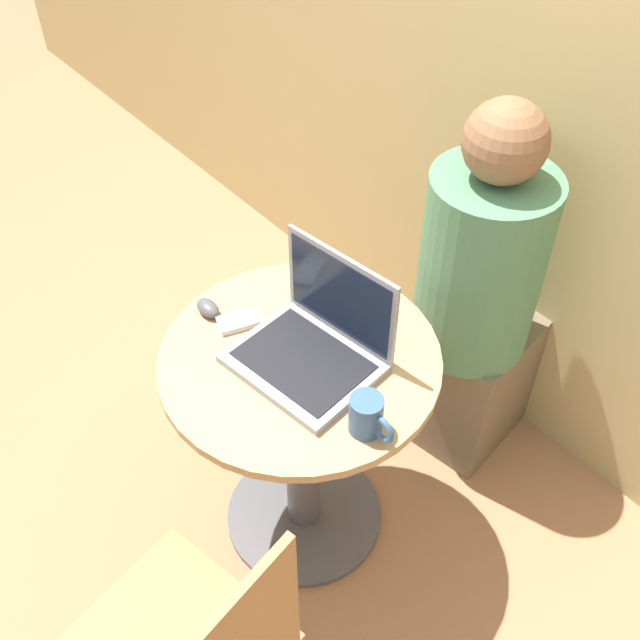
{
  "coord_description": "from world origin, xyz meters",
  "views": [
    {
      "loc": [
        0.96,
        -0.74,
        2.03
      ],
      "look_at": [
        0.02,
        0.05,
        0.82
      ],
      "focal_mm": 42.0,
      "sensor_mm": 36.0,
      "label": 1
    }
  ],
  "objects": [
    {
      "name": "back_wall",
      "position": [
        0.0,
        0.84,
        1.3
      ],
      "size": [
        7.0,
        0.05,
        2.6
      ],
      "color": "tan",
      "rests_on": "ground_plane"
    },
    {
      "name": "laptop",
      "position": [
        0.03,
        0.03,
        0.77
      ],
      "size": [
        0.36,
        0.3,
        0.26
      ],
      "color": "gray",
      "rests_on": "round_table"
    },
    {
      "name": "computer_mouse",
      "position": [
        -0.26,
        -0.08,
        0.74
      ],
      "size": [
        0.08,
        0.05,
        0.04
      ],
      "color": "#4C4C51",
      "rests_on": "round_table"
    },
    {
      "name": "round_table",
      "position": [
        0.0,
        0.0,
        0.47
      ],
      "size": [
        0.68,
        0.68,
        0.72
      ],
      "color": "#4C4C51",
      "rests_on": "ground_plane"
    },
    {
      "name": "person_seated",
      "position": [
        0.05,
        0.63,
        0.51
      ],
      "size": [
        0.38,
        0.54,
        1.21
      ],
      "color": "brown",
      "rests_on": "ground_plane"
    },
    {
      "name": "coffee_cup",
      "position": [
        0.26,
        -0.03,
        0.77
      ],
      "size": [
        0.12,
        0.07,
        0.1
      ],
      "color": "#335684",
      "rests_on": "round_table"
    },
    {
      "name": "cell_phone",
      "position": [
        -0.18,
        -0.05,
        0.73
      ],
      "size": [
        0.09,
        0.12,
        0.02
      ],
      "color": "silver",
      "rests_on": "round_table"
    },
    {
      "name": "ground_plane",
      "position": [
        0.0,
        0.0,
        0.0
      ],
      "size": [
        12.0,
        12.0,
        0.0
      ],
      "primitive_type": "plane",
      "color": "#9E704C"
    }
  ]
}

